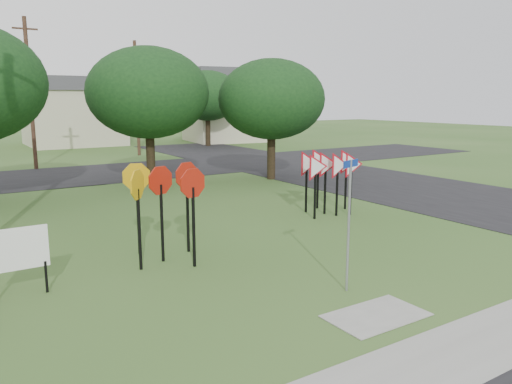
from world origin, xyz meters
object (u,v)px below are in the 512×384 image
Objects in this scene: yield_sign_cluster at (329,167)px; info_board at (18,252)px; street_name_sign at (349,217)px; stop_sign_cluster at (163,190)px.

yield_sign_cluster is 11.29m from info_board.
yield_sign_cluster is 1.99× the size of info_board.
yield_sign_cluster reaches higher than info_board.
street_name_sign is 4.96m from stop_sign_cluster.
yield_sign_cluster is (4.75, 6.15, 0.07)m from street_name_sign.
info_board is at bearing 150.34° from street_name_sign.
info_board is (-10.96, -2.62, -0.74)m from yield_sign_cluster.
yield_sign_cluster is at bearing 52.35° from street_name_sign.
stop_sign_cluster is 7.59m from yield_sign_cluster.
street_name_sign is at bearing -58.41° from stop_sign_cluster.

